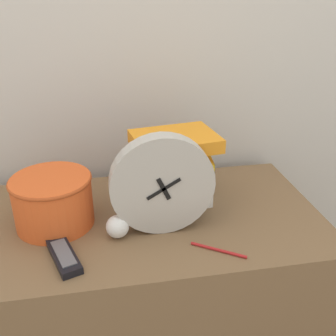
{
  "coord_description": "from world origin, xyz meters",
  "views": [
    {
      "loc": [
        -0.1,
        -0.7,
        1.41
      ],
      "look_at": [
        0.08,
        0.28,
        0.93
      ],
      "focal_mm": 42.0,
      "sensor_mm": 36.0,
      "label": 1
    }
  ],
  "objects_px": {
    "book_stack": "(172,167)",
    "basket": "(53,200)",
    "desk_clock": "(162,185)",
    "crumpled_paper_ball": "(118,227)",
    "pen": "(218,250)",
    "tv_remote": "(64,256)"
  },
  "relations": [
    {
      "from": "book_stack",
      "to": "basket",
      "type": "xyz_separation_m",
      "value": [
        -0.35,
        -0.06,
        -0.04
      ]
    },
    {
      "from": "desk_clock",
      "to": "book_stack",
      "type": "bearing_deg",
      "value": 68.86
    },
    {
      "from": "basket",
      "to": "crumpled_paper_ball",
      "type": "bearing_deg",
      "value": -29.2
    },
    {
      "from": "desk_clock",
      "to": "crumpled_paper_ball",
      "type": "height_order",
      "value": "desk_clock"
    },
    {
      "from": "basket",
      "to": "pen",
      "type": "bearing_deg",
      "value": -26.37
    },
    {
      "from": "tv_remote",
      "to": "crumpled_paper_ball",
      "type": "distance_m",
      "value": 0.16
    },
    {
      "from": "tv_remote",
      "to": "basket",
      "type": "bearing_deg",
      "value": 100.4
    },
    {
      "from": "book_stack",
      "to": "tv_remote",
      "type": "bearing_deg",
      "value": -144.56
    },
    {
      "from": "desk_clock",
      "to": "pen",
      "type": "xyz_separation_m",
      "value": [
        0.13,
        -0.12,
        -0.14
      ]
    },
    {
      "from": "tv_remote",
      "to": "book_stack",
      "type": "bearing_deg",
      "value": 35.44
    },
    {
      "from": "basket",
      "to": "crumpled_paper_ball",
      "type": "height_order",
      "value": "basket"
    },
    {
      "from": "desk_clock",
      "to": "pen",
      "type": "bearing_deg",
      "value": -44.85
    },
    {
      "from": "tv_remote",
      "to": "desk_clock",
      "type": "bearing_deg",
      "value": 18.13
    },
    {
      "from": "tv_remote",
      "to": "crumpled_paper_ball",
      "type": "xyz_separation_m",
      "value": [
        0.14,
        0.08,
        0.02
      ]
    },
    {
      "from": "pen",
      "to": "book_stack",
      "type": "bearing_deg",
      "value": 105.01
    },
    {
      "from": "crumpled_paper_ball",
      "to": "pen",
      "type": "height_order",
      "value": "crumpled_paper_ball"
    },
    {
      "from": "desk_clock",
      "to": "book_stack",
      "type": "xyz_separation_m",
      "value": [
        0.05,
        0.14,
        -0.02
      ]
    },
    {
      "from": "basket",
      "to": "pen",
      "type": "xyz_separation_m",
      "value": [
        0.42,
        -0.21,
        -0.07
      ]
    },
    {
      "from": "tv_remote",
      "to": "crumpled_paper_ball",
      "type": "bearing_deg",
      "value": 28.36
    },
    {
      "from": "book_stack",
      "to": "basket",
      "type": "height_order",
      "value": "book_stack"
    },
    {
      "from": "desk_clock",
      "to": "book_stack",
      "type": "distance_m",
      "value": 0.15
    },
    {
      "from": "crumpled_paper_ball",
      "to": "desk_clock",
      "type": "bearing_deg",
      "value": 5.17
    }
  ]
}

